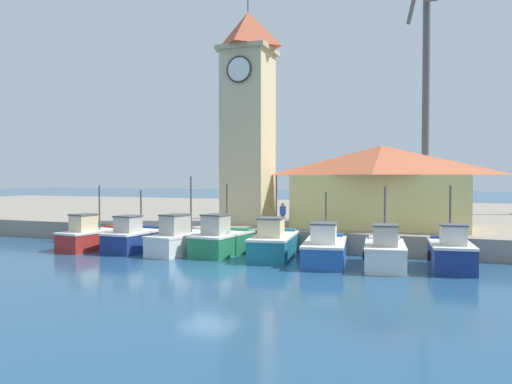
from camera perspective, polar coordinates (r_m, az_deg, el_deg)
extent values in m
plane|color=navy|center=(23.77, -5.31, -9.16)|extent=(300.00, 300.00, 0.00)
cube|color=gray|center=(49.88, 8.92, -2.76)|extent=(120.00, 40.00, 1.22)
cube|color=#AD2823|center=(32.81, -18.12, -5.28)|extent=(2.43, 4.54, 1.07)
cube|color=#AD2823|center=(34.06, -15.76, -3.90)|extent=(1.63, 0.82, 0.24)
cube|color=silver|center=(32.75, -18.13, -4.27)|extent=(2.50, 4.61, 0.12)
cube|color=beige|center=(32.19, -19.12, -3.39)|extent=(1.27, 1.44, 0.99)
cube|color=#4C4C51|center=(32.15, -19.13, -2.45)|extent=(1.36, 1.53, 0.08)
cylinder|color=#4C4742|center=(33.00, -17.46, -1.69)|extent=(0.10, 0.10, 2.79)
torus|color=black|center=(33.69, -19.00, -5.11)|extent=(0.19, 0.53, 0.52)
cube|color=navy|center=(31.31, -13.56, -5.54)|extent=(2.17, 4.30, 1.11)
cube|color=navy|center=(32.71, -11.59, -4.03)|extent=(1.68, 0.69, 0.24)
cube|color=silver|center=(31.24, -13.57, -4.44)|extent=(2.23, 4.36, 0.12)
cube|color=#B2ADA3|center=(30.61, -14.42, -3.61)|extent=(1.23, 1.32, 0.90)
cube|color=#4C4C51|center=(30.57, -14.43, -2.69)|extent=(1.32, 1.41, 0.08)
cylinder|color=#4C4742|center=(31.55, -13.01, -2.01)|extent=(0.10, 0.10, 2.47)
torus|color=black|center=(32.12, -14.83, -5.36)|extent=(0.15, 0.53, 0.52)
cube|color=silver|center=(30.02, -8.16, -5.86)|extent=(2.58, 5.36, 1.06)
cube|color=silver|center=(31.81, -5.61, -4.25)|extent=(1.64, 0.82, 0.24)
cube|color=silver|center=(29.95, -8.16, -4.76)|extent=(2.65, 5.43, 0.12)
cube|color=#B2ADA3|center=(29.18, -9.25, -3.74)|extent=(1.32, 1.69, 1.09)
cube|color=#4C4C51|center=(29.14, -9.25, -2.59)|extent=(1.41, 1.78, 0.08)
cylinder|color=#4C4742|center=(30.32, -7.44, -1.39)|extent=(0.10, 0.10, 3.35)
torus|color=black|center=(30.84, -9.36, -5.67)|extent=(0.19, 0.53, 0.52)
cube|color=#237A4C|center=(29.17, -3.85, -6.02)|extent=(2.48, 4.42, 1.12)
cube|color=#237A4C|center=(30.69, -2.07, -4.35)|extent=(1.79, 0.78, 0.24)
cube|color=silver|center=(29.09, -3.86, -4.83)|extent=(2.54, 4.48, 0.12)
cube|color=#B2ADA3|center=(28.40, -4.63, -3.78)|extent=(1.35, 1.39, 1.07)
cube|color=#4C4C51|center=(28.35, -4.63, -2.63)|extent=(1.44, 1.48, 0.08)
cylinder|color=#4C4742|center=(29.41, -3.34, -1.85)|extent=(0.10, 0.10, 2.85)
torus|color=black|center=(29.92, -5.46, -5.83)|extent=(0.17, 0.53, 0.52)
cube|color=#196B7F|center=(27.87, 2.10, -6.33)|extent=(2.69, 5.26, 1.16)
cube|color=#196B7F|center=(30.00, 2.91, -4.41)|extent=(1.77, 0.83, 0.24)
cube|color=silver|center=(27.79, 2.10, -5.04)|extent=(2.76, 5.33, 0.12)
cube|color=beige|center=(26.88, 1.75, -4.12)|extent=(1.40, 1.66, 0.96)
cube|color=#4C4C51|center=(26.83, 1.75, -3.01)|extent=(1.49, 1.75, 0.08)
cylinder|color=#4C4742|center=(28.26, 2.34, -1.43)|extent=(0.10, 0.10, 3.32)
torus|color=black|center=(28.34, 0.03, -6.20)|extent=(0.19, 0.53, 0.52)
cube|color=#2356A8|center=(26.38, 7.88, -6.93)|extent=(2.79, 5.27, 1.05)
cube|color=#2356A8|center=(28.53, 8.20, -4.97)|extent=(1.79, 0.86, 0.24)
cube|color=silver|center=(26.30, 7.89, -5.69)|extent=(2.85, 5.34, 0.12)
cube|color=silver|center=(25.37, 7.75, -4.74)|extent=(1.44, 1.68, 0.96)
cube|color=#4C4C51|center=(25.32, 7.76, -3.57)|extent=(1.53, 1.77, 0.08)
cylinder|color=#4C4742|center=(26.79, 7.99, -2.71)|extent=(0.10, 0.10, 2.53)
torus|color=black|center=(26.73, 5.57, -6.81)|extent=(0.20, 0.53, 0.52)
cube|color=silver|center=(25.73, 14.50, -7.15)|extent=(2.45, 4.69, 1.08)
cube|color=silver|center=(27.61, 14.44, -5.16)|extent=(1.67, 0.80, 0.24)
cube|color=silver|center=(25.65, 14.51, -5.84)|extent=(2.51, 4.75, 0.12)
cube|color=#B2ADA3|center=(24.81, 14.55, -4.86)|extent=(1.29, 1.48, 0.95)
cube|color=#4C4C51|center=(24.75, 14.56, -3.68)|extent=(1.38, 1.57, 0.08)
cylinder|color=#4C4742|center=(26.06, 14.52, -2.47)|extent=(0.10, 0.10, 2.83)
torus|color=black|center=(25.96, 12.22, -7.06)|extent=(0.19, 0.53, 0.52)
cube|color=navy|center=(26.10, 21.38, -6.96)|extent=(2.27, 4.18, 1.20)
cube|color=navy|center=(27.73, 20.98, -4.95)|extent=(1.63, 0.77, 0.24)
cube|color=silver|center=(26.01, 21.40, -5.55)|extent=(2.34, 4.25, 0.12)
cube|color=beige|center=(25.26, 21.60, -4.62)|extent=(1.23, 1.31, 0.89)
cube|color=#4C4C51|center=(25.21, 21.61, -3.53)|extent=(1.32, 1.40, 0.08)
cylinder|color=#4C4742|center=(26.37, 21.31, -2.30)|extent=(0.10, 0.10, 2.77)
torus|color=black|center=(26.20, 19.13, -6.90)|extent=(0.18, 0.53, 0.52)
cube|color=beige|center=(35.33, -0.92, 6.12)|extent=(3.08, 3.08, 11.96)
cube|color=tan|center=(36.32, -0.92, 15.81)|extent=(3.58, 3.58, 0.30)
pyramid|color=#B25133|center=(36.70, -0.92, 17.99)|extent=(3.58, 3.58, 2.57)
cylinder|color=white|center=(34.52, -1.94, 13.84)|extent=(1.69, 0.12, 1.69)
torus|color=#332D23|center=(34.48, -1.96, 13.85)|extent=(1.81, 0.12, 1.81)
cylinder|color=#3F3F3F|center=(37.34, -0.93, 21.06)|extent=(0.08, 0.08, 1.60)
cube|color=#E5D17A|center=(33.82, 14.13, -0.98)|extent=(10.76, 6.17, 3.41)
pyramid|color=#C1603D|center=(33.80, 14.17, 3.54)|extent=(11.16, 6.57, 1.92)
cube|color=#353539|center=(41.19, 18.72, -2.09)|extent=(2.00, 2.00, 1.20)
cylinder|color=#4C4C51|center=(41.76, 18.85, 11.82)|extent=(0.56, 0.56, 18.92)
cylinder|color=#33333D|center=(31.82, 3.07, -3.41)|extent=(0.22, 0.22, 0.85)
cube|color=#2D4CA5|center=(31.76, 3.07, -2.14)|extent=(0.34, 0.22, 0.56)
sphere|color=#9E7051|center=(31.74, 3.07, -1.44)|extent=(0.20, 0.20, 0.20)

